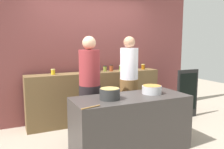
% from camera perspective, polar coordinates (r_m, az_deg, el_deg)
% --- Properties ---
extents(ground, '(12.00, 12.00, 0.00)m').
position_cam_1_polar(ground, '(3.88, 2.26, -16.21)').
color(ground, '#A59684').
extents(storefront_wall, '(4.80, 0.12, 3.00)m').
position_cam_1_polar(storefront_wall, '(4.87, -5.49, 6.91)').
color(storefront_wall, brown).
rests_on(storefront_wall, ground).
extents(display_shelf, '(2.70, 0.36, 1.00)m').
position_cam_1_polar(display_shelf, '(4.68, -3.89, -5.50)').
color(display_shelf, brown).
rests_on(display_shelf, ground).
extents(prep_table, '(1.70, 0.70, 0.81)m').
position_cam_1_polar(prep_table, '(3.49, 4.60, -11.93)').
color(prep_table, '#3A3533').
rests_on(prep_table, ground).
extents(preserve_jar_0, '(0.08, 0.08, 0.10)m').
position_cam_1_polar(preserve_jar_0, '(4.36, -14.31, 0.65)').
color(preserve_jar_0, gold).
rests_on(preserve_jar_0, display_shelf).
extents(preserve_jar_1, '(0.09, 0.09, 0.13)m').
position_cam_1_polar(preserve_jar_1, '(4.49, -6.51, 1.27)').
color(preserve_jar_1, olive).
rests_on(preserve_jar_1, display_shelf).
extents(preserve_jar_2, '(0.07, 0.07, 0.13)m').
position_cam_1_polar(preserve_jar_2, '(4.55, -3.26, 1.38)').
color(preserve_jar_2, '#562C45').
rests_on(preserve_jar_2, display_shelf).
extents(preserve_jar_3, '(0.08, 0.08, 0.11)m').
position_cam_1_polar(preserve_jar_3, '(4.69, -1.75, 1.48)').
color(preserve_jar_3, olive).
rests_on(preserve_jar_3, display_shelf).
extents(preserve_jar_4, '(0.08, 0.08, 0.13)m').
position_cam_1_polar(preserve_jar_4, '(4.69, -0.18, 1.60)').
color(preserve_jar_4, brown).
rests_on(preserve_jar_4, display_shelf).
extents(preserve_jar_5, '(0.08, 0.08, 0.12)m').
position_cam_1_polar(preserve_jar_5, '(4.75, 2.26, 1.61)').
color(preserve_jar_5, olive).
rests_on(preserve_jar_5, display_shelf).
extents(preserve_jar_6, '(0.09, 0.09, 0.12)m').
position_cam_1_polar(preserve_jar_6, '(4.87, 2.87, 1.75)').
color(preserve_jar_6, '#945020').
rests_on(preserve_jar_6, display_shelf).
extents(preserve_jar_7, '(0.07, 0.07, 0.10)m').
position_cam_1_polar(preserve_jar_7, '(4.86, 5.08, 1.58)').
color(preserve_jar_7, red).
rests_on(preserve_jar_7, display_shelf).
extents(preserve_jar_8, '(0.08, 0.08, 0.11)m').
position_cam_1_polar(preserve_jar_8, '(5.06, 7.66, 1.90)').
color(preserve_jar_8, '#8B4F0C').
rests_on(preserve_jar_8, display_shelf).
extents(cooking_pot_left, '(0.28, 0.28, 0.16)m').
position_cam_1_polar(cooking_pot_left, '(3.18, -0.56, -4.79)').
color(cooking_pot_left, '#2D2D2D').
rests_on(cooking_pot_left, prep_table).
extents(cooking_pot_center, '(0.30, 0.30, 0.13)m').
position_cam_1_polar(cooking_pot_center, '(3.58, 9.75, -3.68)').
color(cooking_pot_center, '#B7B7BC').
rests_on(cooking_pot_center, prep_table).
extents(wooden_spoon, '(0.26, 0.08, 0.02)m').
position_cam_1_polar(wooden_spoon, '(2.80, -5.25, -8.02)').
color(wooden_spoon, '#9E703D').
rests_on(wooden_spoon, prep_table).
extents(cook_with_tongs, '(0.35, 0.35, 1.68)m').
position_cam_1_polar(cook_with_tongs, '(3.73, -5.48, -4.81)').
color(cook_with_tongs, black).
rests_on(cook_with_tongs, ground).
extents(cook_in_cap, '(0.34, 0.34, 1.69)m').
position_cam_1_polar(cook_in_cap, '(4.28, 4.17, -3.06)').
color(cook_in_cap, brown).
rests_on(cook_in_cap, ground).
extents(chalkboard_sign, '(0.52, 0.04, 1.03)m').
position_cam_1_polar(chalkboard_sign, '(5.10, 18.03, -4.52)').
color(chalkboard_sign, black).
rests_on(chalkboard_sign, ground).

